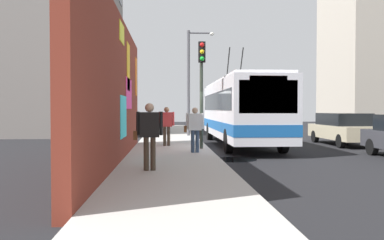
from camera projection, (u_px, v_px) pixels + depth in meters
The scene contains 13 objects.
ground_plane at pixel (209, 151), 17.28m from camera, with size 80.00×80.00×0.00m, color black.
sidewalk_slab at pixel (171, 149), 17.18m from camera, with size 48.00×3.20×0.15m, color #ADA8A0.
graffiti_wall at pixel (117, 91), 12.84m from camera, with size 13.59×0.32×4.72m.
building_far_left at pixel (63, 35), 29.08m from camera, with size 10.37×7.40×14.21m.
building_far_right at pixel (381, 54), 35.58m from camera, with size 8.17×8.55×13.29m.
city_bus at pixel (240, 109), 19.90m from camera, with size 11.31×2.50×4.97m.
parked_car_champagne at pixel (344, 128), 20.17m from camera, with size 4.86×1.93×1.58m.
pedestrian_midblock at pixel (166, 123), 17.97m from camera, with size 0.23×0.76×1.72m.
pedestrian_at_curb at pixel (195, 126), 15.21m from camera, with size 0.23×0.75×1.69m.
pedestrian_near_wall at pixel (149, 131), 10.75m from camera, with size 0.24×0.78×1.79m.
traffic_light at pixel (202, 77), 16.62m from camera, with size 0.49×0.28×4.40m.
street_lamp at pixel (191, 75), 25.03m from camera, with size 0.44×1.68×6.48m.
curbside_puddle at pixel (234, 159), 14.31m from camera, with size 1.61×1.61×0.00m, color black.
Camera 1 is at (-17.17, 1.76, 1.78)m, focal length 37.96 mm.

